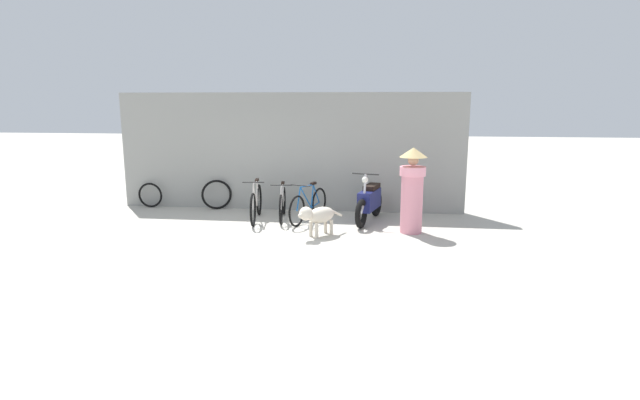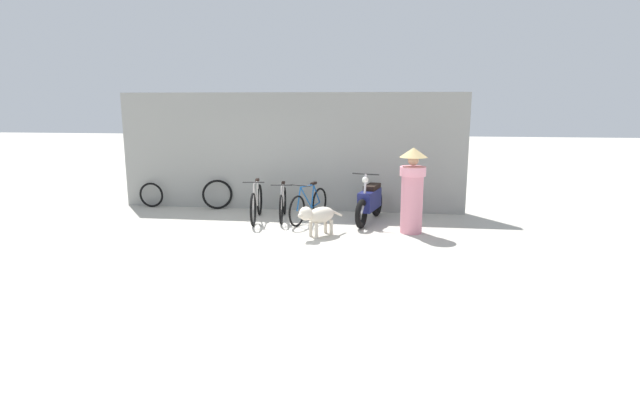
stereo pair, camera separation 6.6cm
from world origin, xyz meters
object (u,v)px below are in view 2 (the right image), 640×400
at_px(motorcycle, 370,202).
at_px(person_in_robes, 412,188).
at_px(bicycle_2, 309,205).
at_px(spare_tire_left, 151,195).
at_px(stray_dog, 318,215).
at_px(bicycle_1, 283,204).
at_px(spare_tire_right, 217,194).
at_px(bicycle_0, 256,203).

xyz_separation_m(motorcycle, person_in_robes, (0.86, -0.80, 0.46)).
height_order(bicycle_2, spare_tire_left, bicycle_2).
height_order(bicycle_2, stray_dog, bicycle_2).
distance_m(bicycle_1, spare_tire_left, 3.59).
xyz_separation_m(bicycle_2, motorcycle, (1.32, 0.13, 0.09)).
bearing_deg(bicycle_1, bicycle_2, 68.60).
height_order(spare_tire_left, spare_tire_right, spare_tire_right).
xyz_separation_m(bicycle_0, bicycle_2, (1.16, 0.02, -0.02)).
xyz_separation_m(stray_dog, person_in_robes, (1.81, 0.53, 0.49)).
relative_size(stray_dog, person_in_robes, 0.54).
distance_m(motorcycle, stray_dog, 1.64).
distance_m(bicycle_2, spare_tire_right, 2.59).
xyz_separation_m(stray_dog, spare_tire_left, (-4.46, 2.18, -0.11)).
bearing_deg(motorcycle, bicycle_2, -69.95).
relative_size(bicycle_1, spare_tire_left, 2.61).
xyz_separation_m(bicycle_2, person_in_robes, (2.17, -0.67, 0.55)).
height_order(bicycle_0, bicycle_2, bicycle_0).
xyz_separation_m(bicycle_0, spare_tire_right, (-1.23, 0.99, -0.01)).
height_order(bicycle_0, bicycle_1, bicycle_0).
bearing_deg(person_in_robes, stray_dog, 21.96).
height_order(bicycle_1, stray_dog, bicycle_1).
relative_size(stray_dog, spare_tire_right, 1.27).
relative_size(bicycle_0, spare_tire_right, 2.46).
xyz_separation_m(bicycle_2, stray_dog, (0.36, -1.20, 0.06)).
distance_m(bicycle_0, motorcycle, 2.49).
distance_m(person_in_robes, spare_tire_left, 6.52).
distance_m(bicycle_0, stray_dog, 1.92).
bearing_deg(person_in_robes, spare_tire_left, -9.04).
relative_size(bicycle_1, bicycle_2, 1.00).
relative_size(bicycle_0, motorcycle, 1.00).
bearing_deg(bicycle_2, person_in_robes, 92.50).
xyz_separation_m(bicycle_1, person_in_robes, (2.78, -0.82, 0.56)).
relative_size(motorcycle, stray_dog, 1.94).
bearing_deg(stray_dog, bicycle_2, -122.51).
distance_m(person_in_robes, spare_tire_right, 4.88).
bearing_deg(motorcycle, spare_tire_right, -88.35).
relative_size(bicycle_0, bicycle_2, 1.11).
relative_size(person_in_robes, spare_tire_left, 2.76).
distance_m(bicycle_1, motorcycle, 1.93).
height_order(bicycle_0, spare_tire_right, bicycle_0).
xyz_separation_m(person_in_robes, spare_tire_left, (-6.28, 1.65, -0.60)).
relative_size(stray_dog, spare_tire_left, 1.49).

